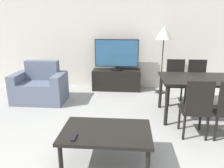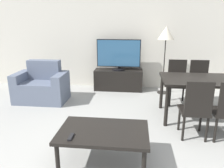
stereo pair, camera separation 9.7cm
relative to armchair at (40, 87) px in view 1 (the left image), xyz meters
The scene contains 11 objects.
wall_back 2.33m from the armchair, 36.70° to the left, with size 6.96×0.06×2.70m.
armchair is the anchor object (origin of this frame).
tv_stand 1.85m from the armchair, 31.57° to the left, with size 1.18×0.43×0.51m.
tv 1.93m from the armchair, 31.50° to the left, with size 1.06×0.32×0.74m.
coffee_table 2.57m from the armchair, 50.58° to the right, with size 1.06×0.69×0.43m.
dining_table 3.15m from the armchair, ahead, with size 1.27×0.88×0.73m.
dining_chair_near 3.14m from the armchair, 24.29° to the right, with size 0.40×0.40×0.90m.
dining_chair_far 3.32m from the armchair, ahead, with size 0.40×0.40×0.90m.
dining_chair_far_left 2.87m from the armchair, ahead, with size 0.40×0.40×0.90m.
floor_lamp 2.96m from the armchair, 17.00° to the left, with size 0.37×0.37×1.56m.
remote_primary 2.55m from the armchair, 59.34° to the right, with size 0.04×0.15×0.02m.
Camera 1 is at (0.22, -1.53, 1.69)m, focal length 35.00 mm.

